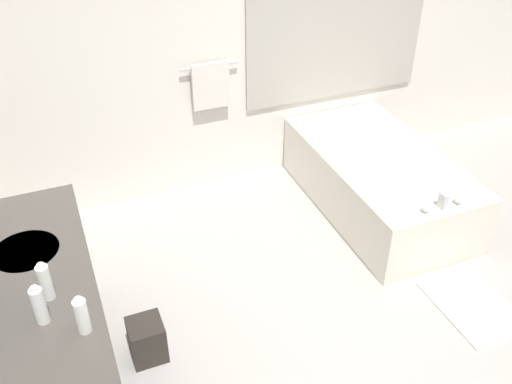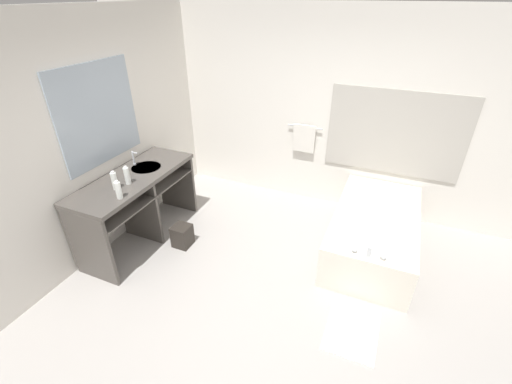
{
  "view_description": "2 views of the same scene",
  "coord_description": "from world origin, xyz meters",
  "px_view_note": "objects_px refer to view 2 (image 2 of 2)",
  "views": [
    {
      "loc": [
        -1.59,
        -2.04,
        2.95
      ],
      "look_at": [
        -0.42,
        0.87,
        0.77
      ],
      "focal_mm": 40.0,
      "sensor_mm": 36.0,
      "label": 1
    },
    {
      "loc": [
        0.87,
        -2.33,
        2.8
      ],
      "look_at": [
        -0.49,
        0.85,
        0.75
      ],
      "focal_mm": 24.0,
      "sensor_mm": 36.0,
      "label": 2
    }
  ],
  "objects_px": {
    "water_bottle_1": "(114,181)",
    "waste_bin": "(182,236)",
    "water_bottle_2": "(118,190)",
    "bathtub": "(374,230)",
    "water_bottle_3": "(127,176)"
  },
  "relations": [
    {
      "from": "water_bottle_1",
      "to": "water_bottle_2",
      "type": "relative_size",
      "value": 1.06
    },
    {
      "from": "water_bottle_2",
      "to": "waste_bin",
      "type": "relative_size",
      "value": 0.73
    },
    {
      "from": "water_bottle_3",
      "to": "waste_bin",
      "type": "relative_size",
      "value": 0.77
    },
    {
      "from": "bathtub",
      "to": "water_bottle_3",
      "type": "bearing_deg",
      "value": -157.72
    },
    {
      "from": "bathtub",
      "to": "waste_bin",
      "type": "xyz_separation_m",
      "value": [
        -2.2,
        -0.85,
        -0.14
      ]
    },
    {
      "from": "water_bottle_2",
      "to": "water_bottle_1",
      "type": "bearing_deg",
      "value": 142.65
    },
    {
      "from": "bathtub",
      "to": "water_bottle_1",
      "type": "distance_m",
      "value": 3.06
    },
    {
      "from": "water_bottle_2",
      "to": "waste_bin",
      "type": "xyz_separation_m",
      "value": [
        0.32,
        0.52,
        -0.87
      ]
    },
    {
      "from": "bathtub",
      "to": "waste_bin",
      "type": "height_order",
      "value": "bathtub"
    },
    {
      "from": "bathtub",
      "to": "waste_bin",
      "type": "bearing_deg",
      "value": -158.85
    },
    {
      "from": "water_bottle_3",
      "to": "waste_bin",
      "type": "distance_m",
      "value": 1.02
    },
    {
      "from": "bathtub",
      "to": "water_bottle_3",
      "type": "height_order",
      "value": "water_bottle_3"
    },
    {
      "from": "water_bottle_1",
      "to": "waste_bin",
      "type": "relative_size",
      "value": 0.77
    },
    {
      "from": "water_bottle_1",
      "to": "water_bottle_2",
      "type": "distance_m",
      "value": 0.22
    },
    {
      "from": "waste_bin",
      "to": "water_bottle_3",
      "type": "bearing_deg",
      "value": -152.52
    }
  ]
}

